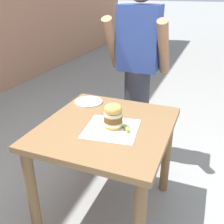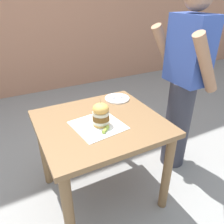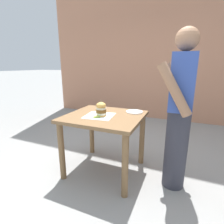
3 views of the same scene
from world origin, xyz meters
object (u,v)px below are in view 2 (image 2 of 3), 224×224
diner_across_table (184,84)px  side_plate_with_forks (117,98)px  sandwich (101,114)px  pickle_spear (106,130)px  patio_table (101,136)px

diner_across_table → side_plate_with_forks: bearing=-113.6°
sandwich → pickle_spear: size_ratio=2.54×
patio_table → pickle_spear: size_ratio=11.46×
patio_table → diner_across_table: 0.89m
sandwich → diner_across_table: 0.87m
sandwich → diner_across_table: bearing=96.3°
sandwich → pickle_spear: sandwich is taller
patio_table → side_plate_with_forks: size_ratio=4.14×
pickle_spear → diner_across_table: 0.90m
sandwich → diner_across_table: size_ratio=0.12×
side_plate_with_forks → diner_across_table: bearing=66.4°
sandwich → side_plate_with_forks: (-0.33, 0.32, -0.08)m
sandwich → pickle_spear: 0.12m
patio_table → side_plate_with_forks: (-0.28, 0.30, 0.15)m
sandwich → side_plate_with_forks: sandwich is taller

